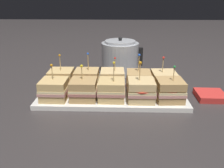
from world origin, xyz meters
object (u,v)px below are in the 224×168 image
object	(u,v)px
sandwich_back_right	(138,80)
sandwich_front_far_right	(170,90)
sandwich_front_right	(141,90)
sandwich_back_far_right	(164,81)
sandwich_back_far_left	(61,79)
sandwich_back_left	(87,79)
sandwich_front_center	(112,90)
sandwich_back_center	(113,80)
sandwich_front_left	(84,89)
serving_platter	(112,96)
napkin_stack	(210,95)
sandwich_front_far_left	(54,89)
kettle_steel	(120,57)

from	to	relation	value
sandwich_back_right	sandwich_front_far_right	bearing A→B (deg)	-44.52
sandwich_front_right	sandwich_back_far_right	distance (m)	0.16
sandwich_back_far_left	sandwich_back_far_right	xyz separation A→B (m)	(0.44, 0.00, -0.00)
sandwich_back_left	sandwich_front_center	bearing A→B (deg)	-44.74
sandwich_back_far_left	sandwich_back_center	world-z (taller)	sandwich_back_far_left
sandwich_front_far_right	sandwich_back_far_left	size ratio (longest dim) A/B	0.92
sandwich_front_right	sandwich_back_far_right	world-z (taller)	sandwich_front_right
sandwich_front_left	sandwich_back_far_left	size ratio (longest dim) A/B	0.91
serving_platter	sandwich_back_left	distance (m)	0.13
napkin_stack	sandwich_front_far_left	bearing A→B (deg)	-174.03
sandwich_front_far_left	sandwich_front_right	world-z (taller)	sandwich_front_right
sandwich_back_far_left	napkin_stack	world-z (taller)	sandwich_back_far_left
sandwich_front_far_left	sandwich_back_left	world-z (taller)	sandwich_back_left
serving_platter	sandwich_front_far_right	xyz separation A→B (m)	(0.22, -0.05, 0.05)
sandwich_back_far_left	sandwich_back_left	distance (m)	0.11
kettle_steel	napkin_stack	world-z (taller)	kettle_steel
sandwich_front_left	sandwich_front_center	distance (m)	0.11
sandwich_front_center	sandwich_back_far_left	xyz separation A→B (m)	(-0.22, 0.11, 0.00)
serving_platter	sandwich_back_center	xyz separation A→B (m)	(0.00, 0.06, 0.05)
serving_platter	sandwich_back_right	world-z (taller)	sandwich_back_right
kettle_steel	sandwich_front_far_right	bearing A→B (deg)	-64.28
sandwich_front_far_left	sandwich_front_center	distance (m)	0.22
sandwich_front_far_left	sandwich_back_center	world-z (taller)	sandwich_back_center
sandwich_front_right	sandwich_back_far_right	bearing A→B (deg)	47.56
sandwich_front_center	sandwich_back_left	xyz separation A→B (m)	(-0.11, 0.11, 0.00)
sandwich_front_left	sandwich_front_center	size ratio (longest dim) A/B	0.89
sandwich_front_center	sandwich_back_center	size ratio (longest dim) A/B	1.10
sandwich_front_far_left	sandwich_back_center	bearing A→B (deg)	26.91
sandwich_front_far_left	napkin_stack	world-z (taller)	sandwich_front_far_left
sandwich_back_far_right	kettle_steel	size ratio (longest dim) A/B	0.66
sandwich_front_far_right	sandwich_back_far_right	distance (m)	0.11
kettle_steel	napkin_stack	xyz separation A→B (m)	(0.37, -0.33, -0.07)
sandwich_front_left	sandwich_back_far_right	bearing A→B (deg)	18.61
sandwich_back_right	napkin_stack	xyz separation A→B (m)	(0.29, -0.05, -0.05)
sandwich_back_left	kettle_steel	distance (m)	0.32
sandwich_front_center	sandwich_front_right	xyz separation A→B (m)	(0.11, -0.01, 0.00)
serving_platter	sandwich_front_far_right	size ratio (longest dim) A/B	4.23
sandwich_front_right	sandwich_front_far_right	size ratio (longest dim) A/B	1.12
sandwich_back_center	sandwich_back_right	world-z (taller)	sandwich_back_right
sandwich_back_far_left	sandwich_back_far_right	bearing A→B (deg)	0.35
sandwich_front_left	sandwich_back_far_right	size ratio (longest dim) A/B	0.95
sandwich_front_right	sandwich_back_far_right	size ratio (longest dim) A/B	1.08
sandwich_front_left	sandwich_front_center	world-z (taller)	sandwich_front_center
kettle_steel	sandwich_front_left	bearing A→B (deg)	-109.60
sandwich_back_right	napkin_stack	bearing A→B (deg)	-8.97
sandwich_back_far_right	serving_platter	bearing A→B (deg)	-165.28
sandwich_front_far_right	sandwich_back_left	world-z (taller)	sandwich_back_left
sandwich_back_right	sandwich_back_far_right	distance (m)	0.11
serving_platter	napkin_stack	world-z (taller)	napkin_stack
sandwich_front_center	sandwich_back_far_right	world-z (taller)	sandwich_front_center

